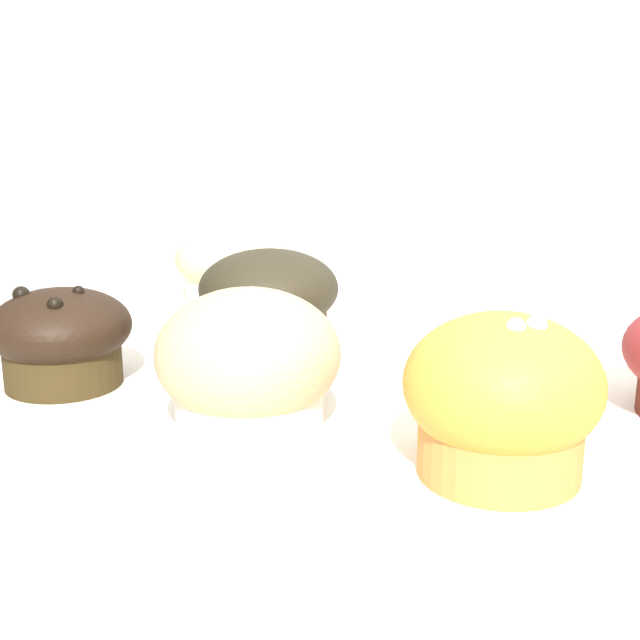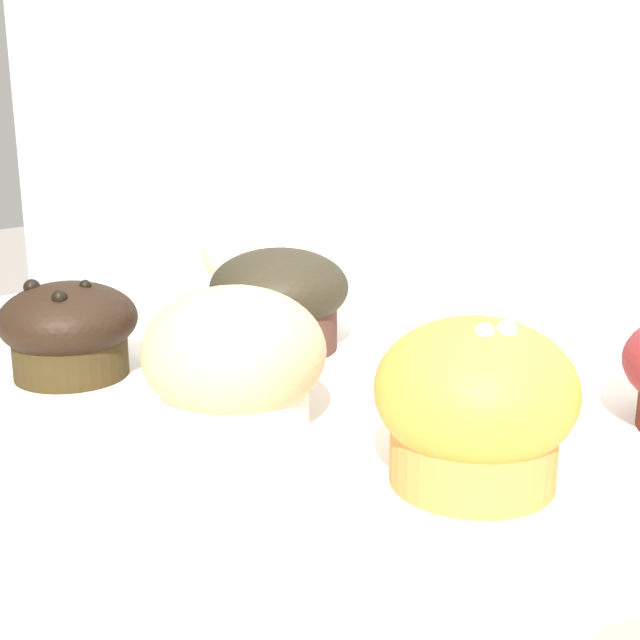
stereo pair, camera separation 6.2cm
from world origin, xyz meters
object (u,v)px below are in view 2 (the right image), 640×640
muffin_back_right (480,403)px  muffin_back_center (258,264)px  muffin_front_left (234,362)px  muffin_front_right (69,329)px  muffin_back_left (279,298)px

muffin_back_right → muffin_back_center: bearing=156.1°
muffin_front_left → muffin_front_right: 0.16m
muffin_front_left → muffin_back_center: (-0.23, 0.22, -0.01)m
muffin_front_right → muffin_back_center: (-0.08, 0.24, -0.00)m
muffin_back_right → muffin_front_right: (-0.30, -0.07, -0.01)m
muffin_front_left → muffin_back_center: bearing=137.2°
muffin_front_right → muffin_back_left: bearing=69.9°
muffin_back_left → muffin_back_center: bearing=145.6°
muffin_back_center → muffin_back_left: bearing=-34.4°
muffin_front_left → muffin_back_center: size_ratio=1.05×
muffin_front_left → muffin_front_right: size_ratio=1.15×
muffin_back_center → muffin_front_left: bearing=-42.8°
muffin_back_right → muffin_front_left: bearing=-162.4°
muffin_back_left → muffin_front_right: 0.16m
muffin_back_right → muffin_front_left: size_ratio=0.95×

